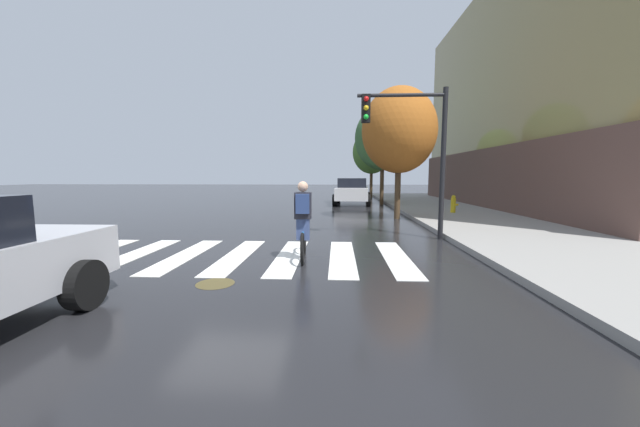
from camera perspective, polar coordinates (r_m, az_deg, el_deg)
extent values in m
plane|color=black|center=(8.06, -14.91, -6.83)|extent=(120.00, 120.00, 0.00)
cube|color=gray|center=(9.93, 42.52, -5.40)|extent=(6.50, 50.00, 0.15)
cube|color=silver|center=(9.64, -34.48, -5.56)|extent=(0.55, 3.39, 0.01)
cube|color=silver|center=(8.97, -28.41, -6.02)|extent=(0.55, 3.39, 0.01)
cube|color=silver|center=(8.42, -21.44, -6.46)|extent=(0.55, 3.39, 0.01)
cube|color=silver|center=(8.01, -13.63, -6.85)|extent=(0.55, 3.39, 0.01)
cube|color=silver|center=(7.76, -5.13, -7.12)|extent=(0.55, 3.39, 0.01)
cube|color=silver|center=(7.68, 3.74, -7.24)|extent=(0.55, 3.39, 0.01)
cube|color=silver|center=(7.79, 12.57, -7.19)|extent=(0.55, 3.39, 0.01)
cylinder|color=#473D1E|center=(6.12, -17.07, -11.10)|extent=(0.64, 0.64, 0.01)
cylinder|color=black|center=(5.70, -34.59, -9.76)|extent=(0.24, 0.68, 0.68)
cube|color=silver|center=(21.69, 5.42, 3.44)|extent=(2.26, 4.87, 0.72)
cube|color=black|center=(21.51, 5.42, 5.14)|extent=(1.86, 2.39, 0.57)
cylinder|color=black|center=(23.27, 3.09, 2.77)|extent=(0.30, 0.72, 0.70)
cylinder|color=black|center=(23.22, 7.98, 2.71)|extent=(0.30, 0.72, 0.70)
cylinder|color=black|center=(20.26, 2.47, 2.24)|extent=(0.30, 0.72, 0.70)
cylinder|color=black|center=(20.19, 8.09, 2.17)|extent=(0.30, 0.72, 0.70)
torus|color=black|center=(6.99, -2.96, -5.88)|extent=(0.10, 0.66, 0.66)
torus|color=black|center=(8.02, -2.61, -4.29)|extent=(0.10, 0.66, 0.66)
cylinder|color=#1972BF|center=(7.45, -2.78, -2.92)|extent=(0.10, 0.89, 0.05)
cylinder|color=#1972BF|center=(7.28, -2.84, -2.58)|extent=(0.04, 0.04, 0.45)
cube|color=#384772|center=(7.28, -2.84, -2.19)|extent=(0.29, 0.22, 0.56)
cube|color=#26262D|center=(7.22, -2.86, 1.35)|extent=(0.37, 0.26, 0.56)
sphere|color=tan|center=(7.20, -2.88, 4.52)|extent=(0.22, 0.22, 0.22)
cube|color=navy|center=(7.04, -2.93, 1.62)|extent=(0.29, 0.18, 0.40)
cylinder|color=black|center=(10.20, 19.81, 7.62)|extent=(0.14, 0.14, 4.20)
cylinder|color=black|center=(10.16, 13.39, 18.65)|extent=(2.40, 0.10, 0.10)
cube|color=black|center=(9.97, 7.65, 16.95)|extent=(0.24, 0.20, 0.76)
sphere|color=red|center=(9.91, 7.73, 18.43)|extent=(0.14, 0.14, 0.14)
sphere|color=gold|center=(9.86, 7.70, 17.06)|extent=(0.14, 0.14, 0.14)
sphere|color=green|center=(9.82, 7.68, 15.69)|extent=(0.14, 0.14, 0.14)
cylinder|color=gold|center=(16.46, 21.32, 1.28)|extent=(0.22, 0.22, 0.65)
sphere|color=gold|center=(16.43, 21.37, 2.55)|extent=(0.18, 0.18, 0.18)
cylinder|color=gold|center=(16.51, 21.85, 1.39)|extent=(0.12, 0.09, 0.09)
cylinder|color=#4C3823|center=(14.54, 12.81, 3.87)|extent=(0.24, 0.24, 2.43)
ellipsoid|color=#A5591E|center=(14.64, 13.05, 13.38)|extent=(3.02, 3.02, 3.48)
cylinder|color=#4C3823|center=(21.49, 10.28, 5.08)|extent=(0.24, 0.24, 2.72)
ellipsoid|color=#386033|center=(21.60, 10.43, 12.29)|extent=(3.39, 3.39, 3.89)
cylinder|color=#4C3823|center=(28.52, 8.53, 5.16)|extent=(0.24, 0.24, 2.48)
ellipsoid|color=#47722D|center=(28.58, 8.61, 10.12)|extent=(3.08, 3.08, 3.54)
cube|color=brown|center=(24.34, 41.50, 4.29)|extent=(15.02, 20.33, 3.20)
cube|color=olive|center=(25.00, 42.56, 18.01)|extent=(14.72, 19.92, 8.69)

